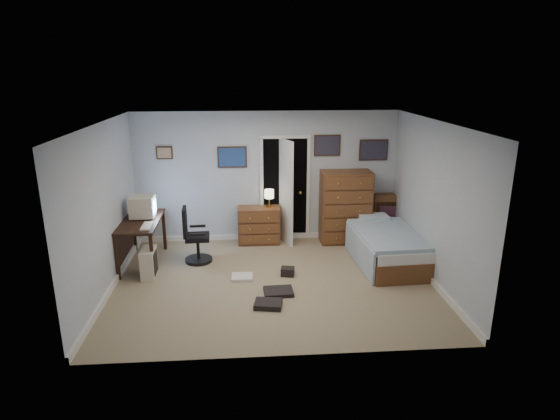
% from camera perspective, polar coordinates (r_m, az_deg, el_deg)
% --- Properties ---
extents(floor, '(5.00, 4.00, 0.02)m').
position_cam_1_polar(floor, '(7.51, -0.79, -8.82)').
color(floor, gray).
rests_on(floor, ground).
extents(computer_desk, '(0.64, 1.37, 0.79)m').
position_cam_1_polar(computer_desk, '(8.33, -17.18, -2.40)').
color(computer_desk, black).
rests_on(computer_desk, floor).
extents(crt_monitor, '(0.41, 0.38, 0.38)m').
position_cam_1_polar(crt_monitor, '(8.33, -16.41, 0.39)').
color(crt_monitor, beige).
rests_on(crt_monitor, computer_desk).
extents(keyboard, '(0.16, 0.42, 0.03)m').
position_cam_1_polar(keyboard, '(7.89, -15.90, -1.88)').
color(keyboard, beige).
rests_on(keyboard, computer_desk).
extents(pc_tower, '(0.22, 0.44, 0.47)m').
position_cam_1_polar(pc_tower, '(7.89, -15.69, -6.21)').
color(pc_tower, beige).
rests_on(pc_tower, floor).
extents(office_chair, '(0.50, 0.50, 0.99)m').
position_cam_1_polar(office_chair, '(8.25, -10.38, -3.74)').
color(office_chair, black).
rests_on(office_chair, floor).
extents(media_stack, '(0.19, 0.19, 0.88)m').
position_cam_1_polar(media_stack, '(9.52, -15.71, -0.93)').
color(media_stack, maroon).
rests_on(media_stack, floor).
extents(low_dresser, '(0.80, 0.41, 0.71)m').
position_cam_1_polar(low_dresser, '(9.01, -2.58, -1.86)').
color(low_dresser, brown).
rests_on(low_dresser, floor).
extents(table_lamp, '(0.18, 0.18, 0.35)m').
position_cam_1_polar(table_lamp, '(8.84, -1.33, 1.90)').
color(table_lamp, gold).
rests_on(table_lamp, low_dresser).
extents(doorway, '(0.96, 1.12, 2.05)m').
position_cam_1_polar(doorway, '(9.33, 0.45, 2.96)').
color(doorway, black).
rests_on(doorway, floor).
extents(tall_dresser, '(0.95, 0.56, 1.39)m').
position_cam_1_polar(tall_dresser, '(9.08, 7.95, 0.40)').
color(tall_dresser, brown).
rests_on(tall_dresser, floor).
extents(headboard_bookcase, '(1.01, 0.30, 0.90)m').
position_cam_1_polar(headboard_bookcase, '(9.53, 14.16, -0.56)').
color(headboard_bookcase, brown).
rests_on(headboard_bookcase, floor).
extents(bed, '(1.12, 1.96, 0.63)m').
position_cam_1_polar(bed, '(8.34, 12.69, -4.28)').
color(bed, brown).
rests_on(bed, floor).
extents(wall_posters, '(4.38, 0.04, 0.60)m').
position_cam_1_polar(wall_posters, '(8.92, 2.05, 7.18)').
color(wall_posters, '#331E11').
rests_on(wall_posters, floor).
extents(floor_clutter, '(1.04, 1.31, 0.14)m').
position_cam_1_polar(floor_clutter, '(7.21, -1.17, -9.57)').
color(floor_clutter, black).
rests_on(floor_clutter, floor).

